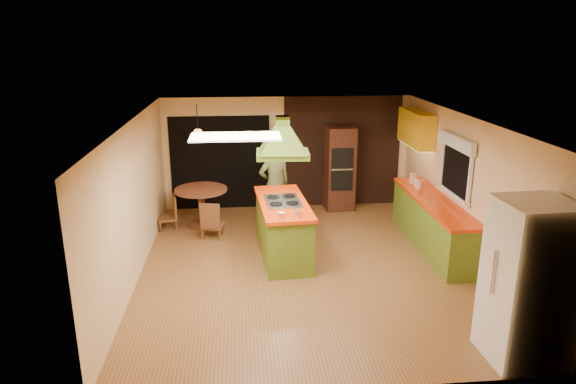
{
  "coord_description": "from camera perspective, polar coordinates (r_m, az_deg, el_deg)",
  "views": [
    {
      "loc": [
        -1.03,
        -7.99,
        3.78
      ],
      "look_at": [
        -0.23,
        0.56,
        1.15
      ],
      "focal_mm": 32.0,
      "sensor_mm": 36.0,
      "label": 1
    }
  ],
  "objects": [
    {
      "name": "range_hood",
      "position": [
        8.61,
        -0.61,
        6.85
      ],
      "size": [
        0.91,
        0.67,
        0.78
      ],
      "rotation": [
        0.0,
        0.0,
        -0.04
      ],
      "color": "#587A1E",
      "rests_on": "ceiling_plane"
    },
    {
      "name": "nook_opening",
      "position": [
        11.55,
        -7.51,
        3.22
      ],
      "size": [
        2.2,
        0.03,
        2.1
      ],
      "primitive_type": "cube",
      "color": "black",
      "rests_on": "ground"
    },
    {
      "name": "chair_left",
      "position": [
        10.69,
        -13.32,
        -2.22
      ],
      "size": [
        0.45,
        0.45,
        0.68
      ],
      "primitive_type": null,
      "rotation": [
        0.0,
        0.0,
        -1.34
      ],
      "color": "brown",
      "rests_on": "ground"
    },
    {
      "name": "canister_medium",
      "position": [
        10.28,
        14.38,
        0.86
      ],
      "size": [
        0.15,
        0.15,
        0.18
      ],
      "primitive_type": "cylinder",
      "rotation": [
        0.0,
        0.0,
        -0.19
      ],
      "color": "beige",
      "rests_on": "right_counter"
    },
    {
      "name": "window_right",
      "position": [
        9.39,
        18.23,
        3.82
      ],
      "size": [
        0.12,
        1.35,
        1.06
      ],
      "color": "black",
      "rests_on": "room_walls"
    },
    {
      "name": "dining_table",
      "position": [
        10.63,
        -9.6,
        -0.84
      ],
      "size": [
        1.07,
        1.07,
        0.8
      ],
      "rotation": [
        0.0,
        0.0,
        -0.36
      ],
      "color": "brown",
      "rests_on": "ground"
    },
    {
      "name": "ground",
      "position": [
        8.89,
        1.85,
        -8.13
      ],
      "size": [
        6.5,
        6.5,
        0.0
      ],
      "primitive_type": "plane",
      "color": "#935F30",
      "rests_on": "ground"
    },
    {
      "name": "upper_cabinets",
      "position": [
        10.96,
        14.05,
        6.91
      ],
      "size": [
        0.34,
        1.4,
        0.7
      ],
      "primitive_type": "cube",
      "color": "yellow",
      "rests_on": "room_walls"
    },
    {
      "name": "man",
      "position": [
        10.25,
        -1.49,
        0.78
      ],
      "size": [
        0.77,
        0.64,
        1.82
      ],
      "primitive_type": "imported",
      "rotation": [
        0.0,
        0.0,
        3.49
      ],
      "color": "#4F572E",
      "rests_on": "ground"
    },
    {
      "name": "room_walls",
      "position": [
        8.44,
        1.93,
        -0.42
      ],
      "size": [
        5.5,
        6.5,
        6.5
      ],
      "color": "beige",
      "rests_on": "ground"
    },
    {
      "name": "chair_near",
      "position": [
        10.06,
        -8.38,
        -2.97
      ],
      "size": [
        0.48,
        0.48,
        0.74
      ],
      "primitive_type": null,
      "rotation": [
        0.0,
        0.0,
        2.94
      ],
      "color": "brown",
      "rests_on": "ground"
    },
    {
      "name": "canister_small",
      "position": [
        10.4,
        14.15,
        1.02
      ],
      "size": [
        0.14,
        0.14,
        0.17
      ],
      "primitive_type": "cylinder",
      "rotation": [
        0.0,
        0.0,
        0.14
      ],
      "color": "#FDF4CC",
      "rests_on": "right_counter"
    },
    {
      "name": "right_counter",
      "position": [
        9.84,
        15.76,
        -3.34
      ],
      "size": [
        0.62,
        3.05,
        0.92
      ],
      "color": "olive",
      "rests_on": "ground"
    },
    {
      "name": "ceiling_plane",
      "position": [
        8.15,
        2.02,
        7.99
      ],
      "size": [
        6.5,
        6.5,
        0.0
      ],
      "primitive_type": "plane",
      "rotation": [
        3.14,
        0.0,
        0.0
      ],
      "color": "silver",
      "rests_on": "room_walls"
    },
    {
      "name": "brick_panel",
      "position": [
        11.72,
        6.04,
        4.47
      ],
      "size": [
        2.64,
        0.03,
        2.5
      ],
      "primitive_type": "cube",
      "color": "#381E14",
      "rests_on": "ground"
    },
    {
      "name": "kitchen_island",
      "position": [
        9.08,
        -0.57,
        -4.05
      ],
      "size": [
        0.95,
        2.08,
        1.03
      ],
      "rotation": [
        0.0,
        0.0,
        0.06
      ],
      "color": "olive",
      "rests_on": "ground"
    },
    {
      "name": "canister_large",
      "position": [
        10.62,
        13.73,
        1.49
      ],
      "size": [
        0.18,
        0.18,
        0.21
      ],
      "primitive_type": "cylinder",
      "rotation": [
        0.0,
        0.0,
        0.35
      ],
      "color": "beige",
      "rests_on": "right_counter"
    },
    {
      "name": "refrigerator",
      "position": [
        6.74,
        25.06,
        -9.04
      ],
      "size": [
        0.86,
        0.82,
        2.0
      ],
      "primitive_type": "cube",
      "rotation": [
        0.0,
        0.0,
        0.05
      ],
      "color": "white",
      "rests_on": "ground"
    },
    {
      "name": "pendant_lamp",
      "position": [
        10.31,
        -9.97,
        6.27
      ],
      "size": [
        0.43,
        0.43,
        0.21
      ],
      "primitive_type": "cone",
      "rotation": [
        0.0,
        0.0,
        -0.4
      ],
      "color": "#FF9E3F",
      "rests_on": "ceiling_plane"
    },
    {
      "name": "fluor_panel",
      "position": [
        6.91,
        -5.85,
        6.14
      ],
      "size": [
        1.2,
        0.6,
        0.03
      ],
      "primitive_type": "cube",
      "color": "white",
      "rests_on": "ceiling_plane"
    },
    {
      "name": "wall_oven",
      "position": [
        11.5,
        5.74,
        2.63
      ],
      "size": [
        0.65,
        0.63,
        1.87
      ],
      "rotation": [
        0.0,
        0.0,
        0.06
      ],
      "color": "#4E2619",
      "rests_on": "ground"
    }
  ]
}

